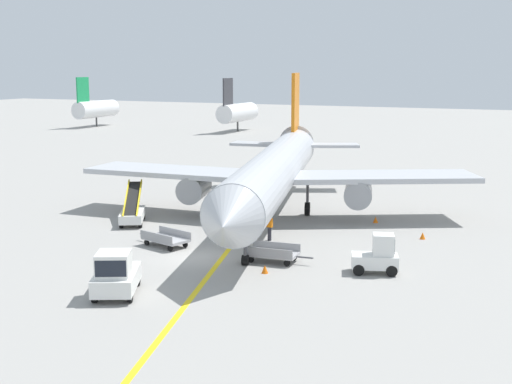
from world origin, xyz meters
The scene contains 15 objects.
ground_plane centered at (0.00, 0.00, 0.00)m, with size 300.00×300.00×0.00m, color gray.
taxi_line_yellow centered at (0.22, 5.00, 0.00)m, with size 0.30×80.00×0.01m, color yellow.
airliner centered at (0.08, 11.36, 3.42)m, with size 27.85×34.80×10.10m.
pushback_tug centered at (-0.14, -7.41, 0.99)m, with size 3.29×4.07×2.20m.
baggage_tug_near_wing centered at (10.21, 1.23, 0.93)m, with size 2.69×1.98×2.10m.
belt_loader_forward_hold centered at (-8.27, 5.92, 0.78)m, with size 3.52×4.98×2.59m.
baggage_cart_loaded centered at (4.35, 0.96, 0.47)m, with size 3.81×1.77×0.94m.
baggage_cart_empty_trailing centered at (-2.84, 1.41, 0.47)m, with size 3.83×2.29×0.94m.
ground_crew_marshaller centered at (2.29, 5.31, 0.91)m, with size 0.36×0.24×1.70m.
safety_cone_nose_left centered at (4.85, -1.23, 0.22)m, with size 0.36×0.36×0.44m, color orange.
safety_cone_nose_right centered at (10.89, 9.61, 0.22)m, with size 0.36×0.36×0.44m, color orange.
safety_cone_wingtip_left centered at (6.99, 12.97, 0.22)m, with size 0.36×0.36×0.44m, color orange.
safety_cone_wingtip_right centered at (-11.94, 10.52, 0.22)m, with size 0.36×0.36×0.44m, color orange.
distant_aircraft_far_left centered at (-59.12, 69.18, 3.22)m, with size 3.00×10.10×8.80m.
distant_aircraft_mid_left centered at (-31.86, 70.96, 3.22)m, with size 3.00×10.10×8.80m.
Camera 1 is at (19.09, -33.71, 10.69)m, focal length 49.33 mm.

